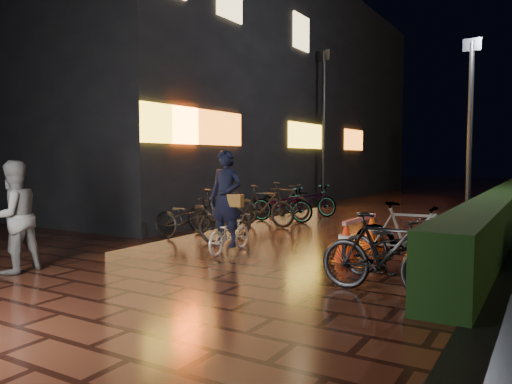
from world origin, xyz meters
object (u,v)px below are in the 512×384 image
Objects in this scene: bystander_person at (13,217)px; traffic_barrier at (360,236)px; cart_assembly at (500,216)px; cyclist at (228,215)px.

bystander_person reaches higher than traffic_barrier.
bystander_person reaches higher than cart_assembly.
traffic_barrier is at bearing -117.67° from cart_assembly.
traffic_barrier is 1.94× the size of cart_assembly.
cart_assembly is at bearing 48.83° from cyclist.
cart_assembly is (2.03, 3.86, 0.12)m from traffic_barrier.
cyclist reaches higher than traffic_barrier.
bystander_person is 1.00× the size of traffic_barrier.
cyclist is at bearing -131.17° from cart_assembly.
bystander_person is 5.94m from traffic_barrier.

